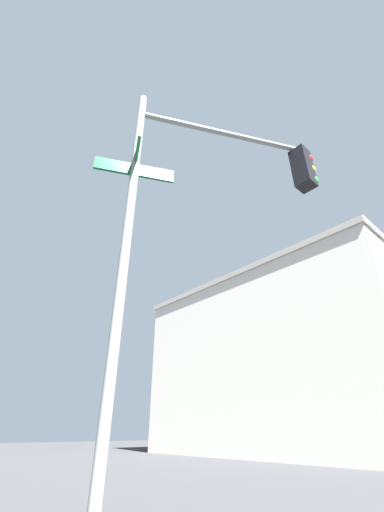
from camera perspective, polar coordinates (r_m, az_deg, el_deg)
The scene contains 2 objects.
traffic_signal_near at distance 4.68m, azimuth 4.86°, elevation 10.35°, with size 1.87×3.23×6.25m.
building_stucco at distance 29.92m, azimuth 20.75°, elevation -18.65°, with size 19.60×19.20×11.94m.
Camera 1 is at (-3.60, -8.58, 1.46)m, focal length 22.17 mm.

